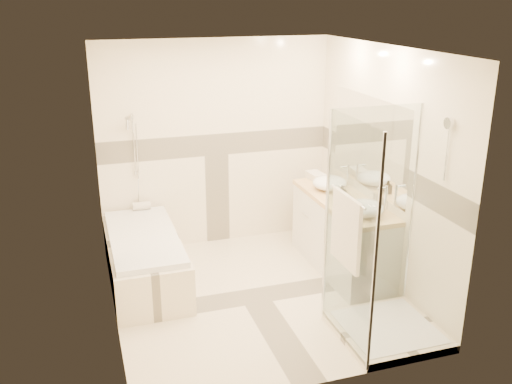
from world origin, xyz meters
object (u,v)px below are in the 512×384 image
object	(u,v)px
bathtub	(145,256)
vessel_sink_far	(365,208)
vanity	(342,234)
amenity_bottle_b	(342,192)
vessel_sink_near	(330,183)
amenity_bottle_a	(343,192)
shower_enclosure	(375,284)

from	to	relation	value
bathtub	vessel_sink_far	bearing A→B (deg)	-22.11
vanity	amenity_bottle_b	world-z (taller)	amenity_bottle_b
vessel_sink_near	bathtub	bearing A→B (deg)	179.47
vessel_sink_far	amenity_bottle_a	bearing A→B (deg)	90.00
vessel_sink_near	amenity_bottle_b	xyz separation A→B (m)	(0.00, -0.31, -0.01)
vessel_sink_near	amenity_bottle_b	bearing A→B (deg)	-90.00
vessel_sink_near	vessel_sink_far	distance (m)	0.85
shower_enclosure	vessel_sink_near	world-z (taller)	shower_enclosure
bathtub	vessel_sink_far	xyz separation A→B (m)	(2.13, -0.87, 0.62)
vessel_sink_far	shower_enclosure	bearing A→B (deg)	-109.85
amenity_bottle_a	vessel_sink_near	bearing A→B (deg)	90.00
vessel_sink_far	amenity_bottle_b	size ratio (longest dim) A/B	2.72
vanity	vessel_sink_near	world-z (taller)	vessel_sink_near
bathtub	vessel_sink_near	distance (m)	2.22
bathtub	vanity	xyz separation A→B (m)	(2.15, -0.35, 0.12)
shower_enclosure	amenity_bottle_a	size ratio (longest dim) A/B	13.65
vanity	vessel_sink_far	distance (m)	0.72
bathtub	shower_enclosure	bearing A→B (deg)	-41.10
shower_enclosure	vessel_sink_far	bearing A→B (deg)	70.15
vessel_sink_far	amenity_bottle_b	bearing A→B (deg)	90.00
bathtub	shower_enclosure	xyz separation A→B (m)	(1.86, -1.62, 0.20)
vanity	vessel_sink_near	distance (m)	0.60
shower_enclosure	amenity_bottle_a	bearing A→B (deg)	77.87
vanity	shower_enclosure	xyz separation A→B (m)	(-0.29, -1.27, 0.08)
bathtub	amenity_bottle_a	xyz separation A→B (m)	(2.13, -0.35, 0.62)
shower_enclosure	vessel_sink_far	world-z (taller)	shower_enclosure
vanity	vessel_sink_near	size ratio (longest dim) A/B	4.16
amenity_bottle_a	vanity	bearing A→B (deg)	3.31
bathtub	amenity_bottle_a	size ratio (longest dim) A/B	11.37
amenity_bottle_b	shower_enclosure	bearing A→B (deg)	-101.97
shower_enclosure	vessel_sink_near	distance (m)	1.68
vessel_sink_far	amenity_bottle_b	distance (m)	0.53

